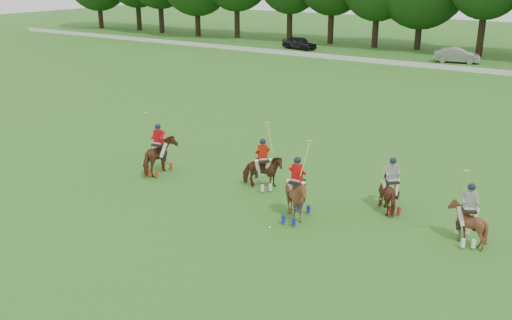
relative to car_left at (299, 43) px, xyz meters
The scene contains 10 objects.
ground 46.20m from the car_left, 66.93° to the right, with size 180.00×180.00×0.00m, color #2F6F1F.
boundary_rail 18.66m from the car_left, 13.96° to the right, with size 120.00×0.10×0.44m, color white.
car_left is the anchor object (origin of this frame).
car_mid 17.28m from the car_left, ahead, with size 1.48×4.23×1.39m, color gray.
polo_red_a 41.42m from the car_left, 69.58° to the right, with size 1.22×2.01×2.86m.
polo_red_b 42.40m from the car_left, 63.01° to the right, with size 1.86×1.88×2.71m.
polo_red_c 45.39m from the car_left, 61.08° to the right, with size 1.50×1.66×2.96m.
polo_stripe_a 44.47m from the car_left, 56.52° to the right, with size 1.67×1.73×2.13m.
polo_stripe_b 47.15m from the car_left, 54.14° to the right, with size 1.55×1.62×2.67m.
polo_ball 46.26m from the car_left, 62.23° to the right, with size 0.09×0.09×0.09m, color white.
Camera 1 is at (13.10, -14.07, 8.86)m, focal length 40.00 mm.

